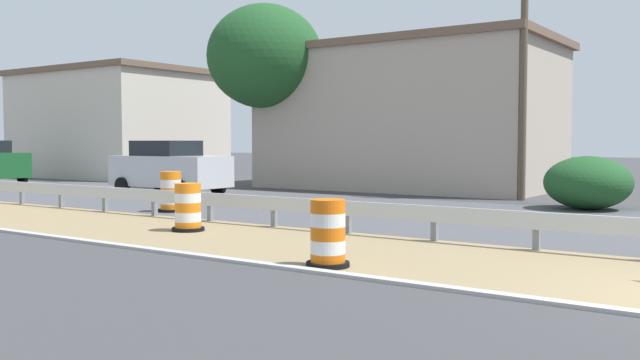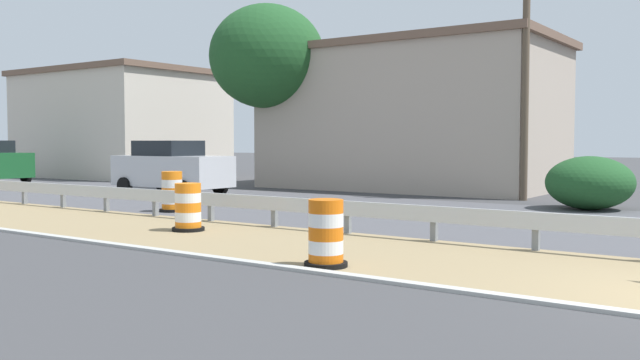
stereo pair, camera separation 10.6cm
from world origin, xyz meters
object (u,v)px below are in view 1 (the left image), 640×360
(traffic_barrel_nearest, at_px, (328,236))
(utility_pole_near, at_px, (524,67))
(traffic_barrel_close, at_px, (188,209))
(traffic_barrel_mid, at_px, (171,193))
(car_mid_far_lane, at_px, (169,168))

(traffic_barrel_nearest, xyz_separation_m, utility_pole_near, (13.80, 1.44, 3.95))
(traffic_barrel_nearest, bearing_deg, traffic_barrel_close, 69.58)
(traffic_barrel_close, relative_size, traffic_barrel_mid, 0.93)
(traffic_barrel_nearest, height_order, utility_pole_near, utility_pole_near)
(traffic_barrel_close, height_order, car_mid_far_lane, car_mid_far_lane)
(traffic_barrel_mid, distance_m, car_mid_far_lane, 6.37)
(traffic_barrel_mid, height_order, utility_pole_near, utility_pole_near)
(traffic_barrel_nearest, height_order, traffic_barrel_close, traffic_barrel_nearest)
(utility_pole_near, bearing_deg, traffic_barrel_mid, 143.31)
(traffic_barrel_nearest, xyz_separation_m, traffic_barrel_close, (1.85, 4.96, -0.01))
(traffic_barrel_nearest, bearing_deg, traffic_barrel_mid, 61.55)
(traffic_barrel_mid, relative_size, utility_pole_near, 0.13)
(traffic_barrel_nearest, distance_m, car_mid_far_lane, 15.74)
(traffic_barrel_mid, bearing_deg, utility_pole_near, -36.69)
(traffic_barrel_close, height_order, traffic_barrel_mid, traffic_barrel_mid)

